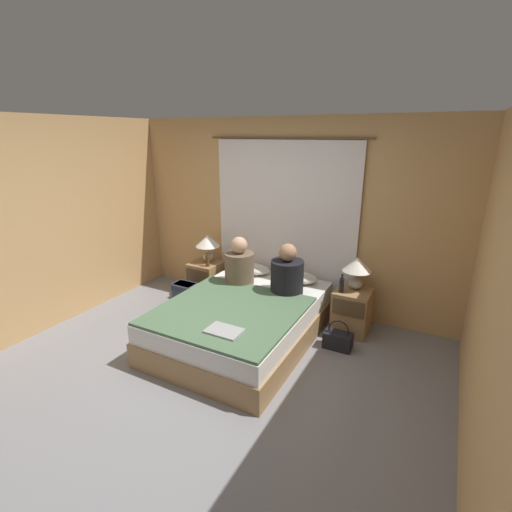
% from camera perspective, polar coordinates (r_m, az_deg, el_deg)
% --- Properties ---
extents(ground_plane, '(16.00, 16.00, 0.00)m').
position_cam_1_polar(ground_plane, '(3.93, -7.79, -17.55)').
color(ground_plane, gray).
extents(wall_back, '(4.61, 0.06, 2.50)m').
position_cam_1_polar(wall_back, '(4.98, 4.61, 6.21)').
color(wall_back, tan).
rests_on(wall_back, ground_plane).
extents(wall_left, '(0.06, 3.92, 2.50)m').
position_cam_1_polar(wall_left, '(5.02, -30.17, 3.87)').
color(wall_left, tan).
rests_on(wall_left, ground_plane).
extents(wall_right, '(0.06, 3.92, 2.50)m').
position_cam_1_polar(wall_right, '(2.77, 33.13, -6.90)').
color(wall_right, tan).
rests_on(wall_right, ground_plane).
extents(curtain_panel, '(2.18, 0.02, 2.25)m').
position_cam_1_polar(curtain_panel, '(4.95, 4.29, 4.63)').
color(curtain_panel, white).
rests_on(curtain_panel, ground_plane).
extents(bed, '(1.51, 2.09, 0.48)m').
position_cam_1_polar(bed, '(4.34, -1.97, -9.88)').
color(bed, '#99754C').
rests_on(bed, ground_plane).
extents(nightstand_left, '(0.41, 0.43, 0.53)m').
position_cam_1_polar(nightstand_left, '(5.44, -7.66, -3.66)').
color(nightstand_left, '#937047').
rests_on(nightstand_left, ground_plane).
extents(nightstand_right, '(0.41, 0.43, 0.53)m').
position_cam_1_polar(nightstand_right, '(4.63, 14.51, -8.19)').
color(nightstand_right, '#937047').
rests_on(nightstand_right, ground_plane).
extents(lamp_left, '(0.34, 0.34, 0.39)m').
position_cam_1_polar(lamp_left, '(5.32, -7.44, 1.94)').
color(lamp_left, '#B2A899').
rests_on(lamp_left, nightstand_left).
extents(lamp_right, '(0.34, 0.34, 0.39)m').
position_cam_1_polar(lamp_right, '(4.49, 15.28, -1.69)').
color(lamp_right, '#B2A899').
rests_on(lamp_right, nightstand_right).
extents(pillow_left, '(0.49, 0.33, 0.12)m').
position_cam_1_polar(pillow_left, '(5.04, -0.52, -1.99)').
color(pillow_left, silver).
rests_on(pillow_left, bed).
extents(pillow_right, '(0.49, 0.33, 0.12)m').
position_cam_1_polar(pillow_right, '(4.78, 6.52, -3.27)').
color(pillow_right, silver).
rests_on(pillow_right, bed).
extents(blanket_on_bed, '(1.45, 1.44, 0.03)m').
position_cam_1_polar(blanket_on_bed, '(4.00, -4.15, -8.37)').
color(blanket_on_bed, '#4C6B4C').
rests_on(blanket_on_bed, bed).
extents(person_left_in_bed, '(0.37, 0.37, 0.60)m').
position_cam_1_polar(person_left_in_bed, '(4.66, -2.57, -1.36)').
color(person_left_in_bed, brown).
rests_on(person_left_in_bed, bed).
extents(person_right_in_bed, '(0.39, 0.39, 0.61)m').
position_cam_1_polar(person_right_in_bed, '(4.38, 4.81, -2.74)').
color(person_right_in_bed, black).
rests_on(person_right_in_bed, bed).
extents(beer_bottle_on_left_stand, '(0.06, 0.06, 0.21)m').
position_cam_1_polar(beer_bottle_on_left_stand, '(5.18, -7.46, -0.70)').
color(beer_bottle_on_left_stand, '#513819').
rests_on(beer_bottle_on_left_stand, nightstand_left).
extents(beer_bottle_on_right_stand, '(0.06, 0.06, 0.23)m').
position_cam_1_polar(beer_bottle_on_right_stand, '(4.42, 13.02, -4.35)').
color(beer_bottle_on_right_stand, black).
rests_on(beer_bottle_on_right_stand, nightstand_right).
extents(laptop_on_bed, '(0.34, 0.23, 0.02)m').
position_cam_1_polar(laptop_on_bed, '(3.58, -4.92, -11.38)').
color(laptop_on_bed, '#9EA0A5').
rests_on(laptop_on_bed, blanket_on_bed).
extents(backpack_on_floor, '(0.30, 0.22, 0.39)m').
position_cam_1_polar(backpack_on_floor, '(5.11, -10.80, -5.93)').
color(backpack_on_floor, '#333D56').
rests_on(backpack_on_floor, ground_plane).
extents(handbag_on_floor, '(0.31, 0.17, 0.34)m').
position_cam_1_polar(handbag_on_floor, '(4.33, 12.48, -12.46)').
color(handbag_on_floor, black).
rests_on(handbag_on_floor, ground_plane).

